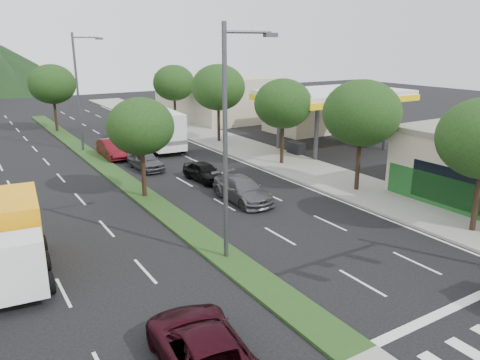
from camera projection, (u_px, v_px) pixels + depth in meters
ground at (358, 357)px, 14.23m from camera, size 160.00×160.00×0.00m
sidewalk_right at (252, 151)px, 40.90m from camera, size 5.00×90.00×0.15m
median at (99, 162)px, 37.03m from camera, size 1.60×56.00×0.12m
gas_canopy at (334, 97)px, 40.44m from camera, size 12.20×8.20×5.25m
bldg_right_far at (216, 96)px, 59.20m from camera, size 10.00×16.00×5.20m
tree_r_b at (362, 113)px, 28.65m from camera, size 4.80×4.80×6.94m
tree_r_c at (283, 104)px, 35.25m from camera, size 4.40×4.40×6.48m
tree_r_d at (218, 87)px, 43.27m from camera, size 5.00×5.00×7.17m
tree_r_e at (174, 83)px, 51.50m from camera, size 4.60×4.60×6.71m
tree_med_near at (141, 126)px, 27.64m from camera, size 4.00×4.00×6.02m
tree_med_far at (52, 84)px, 48.66m from camera, size 4.80×4.80×6.94m
streetlight_near at (229, 134)px, 19.27m from camera, size 2.60×0.25×10.00m
streetlight_mid at (80, 87)px, 39.64m from camera, size 2.60×0.25×10.00m
suv_maroon at (203, 348)px, 13.49m from camera, size 3.03×5.50×1.46m
car_queue_a at (204, 172)px, 32.17m from camera, size 1.86×3.95×1.31m
car_queue_b at (242, 190)px, 28.06m from camera, size 2.08×4.93×1.42m
car_queue_c at (112, 149)px, 38.62m from camera, size 1.71×4.66×1.52m
car_queue_d at (133, 135)px, 44.49m from camera, size 2.75×5.57×1.52m
car_queue_e at (145, 160)px, 35.05m from camera, size 1.82×4.16×1.39m
car_queue_f at (126, 126)px, 49.71m from camera, size 2.03×4.74×1.36m
box_truck at (13, 240)px, 19.04m from camera, size 2.97×6.46×3.09m
motorhome at (156, 127)px, 42.13m from camera, size 3.57×9.29×3.48m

